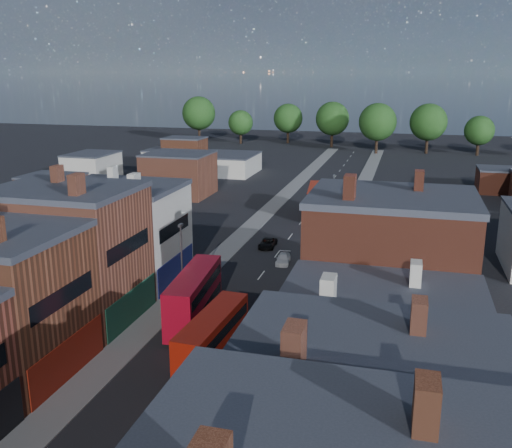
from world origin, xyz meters
The scene contains 11 objects.
pavement_west centered at (-6.50, 50.00, 0.06)m, with size 3.00×200.00×0.12m, color gray.
pavement_east centered at (6.50, 50.00, 0.06)m, with size 3.00×200.00×0.12m, color gray.
lamp_post_2 centered at (-5.20, 30.00, 4.70)m, with size 0.25×0.70×8.12m.
lamp_post_3 centered at (5.20, 60.00, 4.70)m, with size 0.25×0.70×8.12m.
bus_0 centered at (-2.74, 26.68, 2.51)m, with size 3.46×10.95×4.65m.
bus_1 centered at (1.50, 19.51, 2.28)m, with size 2.93×9.91×4.23m.
bus_2 centered at (1.50, 68.55, 2.51)m, with size 3.69×10.97×4.64m.
car_1 centered at (1.60, 16.19, 0.67)m, with size 1.41×4.06×1.34m, color navy.
car_2 centered at (-1.81, 50.29, 0.58)m, with size 1.91×4.15×1.15m, color black.
car_3 centered at (1.47, 44.68, 0.55)m, with size 1.53×3.76×1.09m, color silver.
ped_3 centered at (5.88, 9.76, 0.96)m, with size 0.99×0.45×1.68m, color #5F5B51.
Camera 1 is at (14.85, -17.66, 21.78)m, focal length 40.00 mm.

